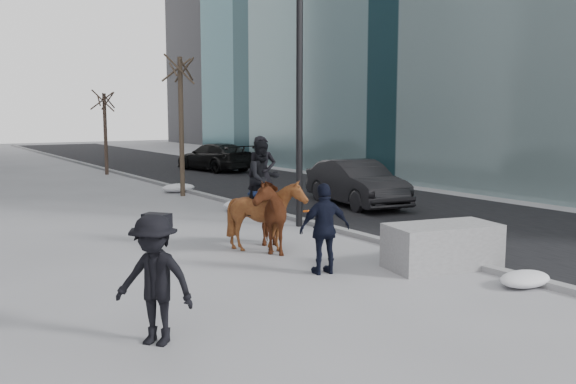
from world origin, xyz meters
TOP-DOWN VIEW (x-y plane):
  - ground at (0.00, 0.00)m, footprint 120.00×120.00m
  - road at (7.00, 10.00)m, footprint 8.00×90.00m
  - curb at (3.00, 10.00)m, footprint 0.25×90.00m
  - planter at (2.47, -0.65)m, footprint 2.39×1.54m
  - car_near at (6.34, 6.78)m, footprint 2.36×4.83m
  - car_far at (7.92, 20.79)m, footprint 2.80×5.40m
  - tree_near at (2.40, 12.18)m, footprint 1.20×1.20m
  - tree_far at (2.40, 21.84)m, footprint 1.20×1.20m
  - mounted_left at (0.31, 2.64)m, footprint 1.52×2.18m
  - mounted_right at (0.27, 2.52)m, footprint 1.32×1.48m
  - feeder at (0.22, 0.25)m, footprint 1.09×0.96m
  - camera_crew at (-3.81, -1.44)m, footprint 1.22×1.29m
  - lamppost at (2.60, 4.74)m, footprint 0.25×1.22m
  - snow_piles at (2.70, 7.90)m, footprint 1.44×16.48m

SIDE VIEW (x-z plane):
  - ground at x=0.00m, z-range 0.00..0.00m
  - road at x=7.00m, z-range 0.00..0.01m
  - curb at x=3.00m, z-range 0.00..0.12m
  - snow_piles at x=2.70m, z-range -0.01..0.35m
  - planter at x=2.47m, z-range 0.00..0.88m
  - car_far at x=7.92m, z-range 0.00..1.50m
  - car_near at x=6.34m, z-range 0.00..1.52m
  - feeder at x=0.22m, z-range 0.00..1.76m
  - camera_crew at x=-3.81m, z-range 0.01..1.76m
  - mounted_left at x=0.31m, z-range -0.33..2.24m
  - mounted_right at x=0.27m, z-range -0.24..2.23m
  - tree_far at x=2.40m, z-range 0.00..4.53m
  - tree_near at x=2.40m, z-range 0.00..5.70m
  - lamppost at x=2.60m, z-range 0.45..9.54m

